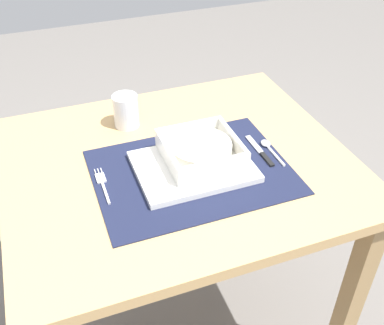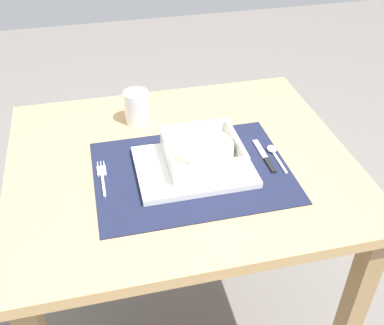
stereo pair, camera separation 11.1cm
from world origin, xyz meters
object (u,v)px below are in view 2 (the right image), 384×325
object	(u,v)px
fork	(102,175)
dining_table	(181,191)
spoon	(273,152)
drinking_glass	(137,108)
butter_knife	(265,158)
porridge_bowl	(203,151)

from	to	relation	value
fork	dining_table	bearing A→B (deg)	10.81
spoon	drinking_glass	size ratio (longest dim) A/B	1.24
spoon	butter_knife	xyz separation A→B (m)	(-0.03, -0.02, -0.00)
butter_knife	drinking_glass	xyz separation A→B (m)	(-0.29, 0.26, 0.04)
butter_knife	spoon	bearing A→B (deg)	32.58
spoon	drinking_glass	world-z (taller)	drinking_glass
fork	drinking_glass	bearing A→B (deg)	65.79
porridge_bowl	drinking_glass	world-z (taller)	drinking_glass
porridge_bowl	butter_knife	xyz separation A→B (m)	(0.16, -0.02, -0.03)
porridge_bowl	butter_knife	distance (m)	0.17
porridge_bowl	fork	size ratio (longest dim) A/B	1.34
spoon	fork	bearing A→B (deg)	175.09
dining_table	spoon	size ratio (longest dim) A/B	7.48
spoon	butter_knife	bearing A→B (deg)	-152.76
fork	spoon	distance (m)	0.44
spoon	butter_knife	distance (m)	0.03
fork	drinking_glass	world-z (taller)	drinking_glass
dining_table	porridge_bowl	world-z (taller)	porridge_bowl
fork	drinking_glass	xyz separation A→B (m)	(0.12, 0.23, 0.04)
dining_table	spoon	world-z (taller)	spoon
fork	butter_knife	bearing A→B (deg)	-0.53
dining_table	fork	bearing A→B (deg)	-171.99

